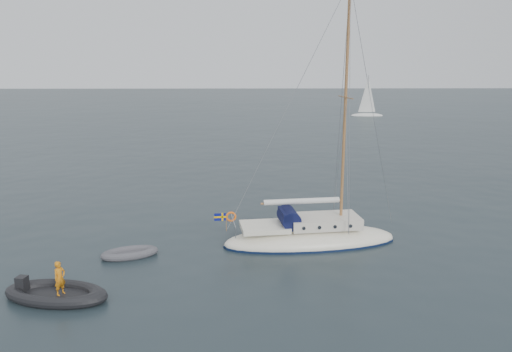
{
  "coord_description": "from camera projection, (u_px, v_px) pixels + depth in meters",
  "views": [
    {
      "loc": [
        -3.27,
        -24.61,
        9.26
      ],
      "look_at": [
        -2.81,
        0.0,
        3.57
      ],
      "focal_mm": 35.0,
      "sensor_mm": 36.0,
      "label": 1
    }
  ],
  "objects": [
    {
      "name": "ground",
      "position": [
        310.0,
        242.0,
        26.11
      ],
      "size": [
        300.0,
        300.0,
        0.0
      ],
      "primitive_type": "plane",
      "color": "black",
      "rests_on": "ground"
    },
    {
      "name": "sailboat",
      "position": [
        311.0,
        225.0,
        25.7
      ],
      "size": [
        9.5,
        2.85,
        13.53
      ],
      "rotation": [
        0.0,
        0.0,
        0.13
      ],
      "color": "white",
      "rests_on": "ground"
    },
    {
      "name": "dinghy",
      "position": [
        130.0,
        253.0,
        24.14
      ],
      "size": [
        2.75,
        1.24,
        0.39
      ],
      "rotation": [
        0.0,
        0.0,
        0.35
      ],
      "color": "#535358",
      "rests_on": "ground"
    },
    {
      "name": "rib",
      "position": [
        56.0,
        293.0,
        19.83
      ],
      "size": [
        4.33,
        1.97,
        1.63
      ],
      "rotation": [
        0.0,
        0.0,
        -0.19
      ],
      "color": "black",
      "rests_on": "ground"
    },
    {
      "name": "distant_yacht_c",
      "position": [
        367.0,
        98.0,
        85.32
      ],
      "size": [
        5.57,
        2.97,
        7.38
      ],
      "rotation": [
        0.0,
        0.0,
        -0.01
      ],
      "color": "silver",
      "rests_on": "ground"
    }
  ]
}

